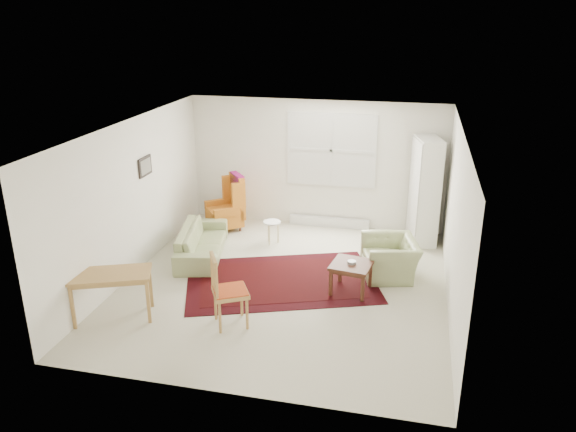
% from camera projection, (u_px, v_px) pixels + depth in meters
% --- Properties ---
extents(room, '(5.04, 5.54, 2.51)m').
position_uv_depth(room, '(288.00, 206.00, 8.64)').
color(room, beige).
rests_on(room, ground).
extents(rug, '(3.46, 2.82, 0.03)m').
position_uv_depth(rug, '(281.00, 280.00, 9.00)').
color(rug, black).
rests_on(rug, ground).
extents(sofa, '(1.07, 1.91, 0.73)m').
position_uv_depth(sofa, '(201.00, 236.00, 9.80)').
color(sofa, '#8E9966').
rests_on(sofa, ground).
extents(armchair, '(1.04, 1.13, 0.74)m').
position_uv_depth(armchair, '(390.00, 254.00, 9.08)').
color(armchair, '#8E9966').
rests_on(armchair, ground).
extents(wingback_chair, '(0.92, 0.91, 1.10)m').
position_uv_depth(wingback_chair, '(224.00, 203.00, 10.93)').
color(wingback_chair, orange).
rests_on(wingback_chair, ground).
extents(coffee_table, '(0.67, 0.67, 0.48)m').
position_uv_depth(coffee_table, '(351.00, 277.00, 8.58)').
color(coffee_table, '#472316').
rests_on(coffee_table, ground).
extents(stool, '(0.41, 0.41, 0.43)m').
position_uv_depth(stool, '(272.00, 232.00, 10.39)').
color(stool, white).
rests_on(stool, ground).
extents(cabinet, '(0.59, 0.86, 1.96)m').
position_uv_depth(cabinet, '(425.00, 191.00, 10.22)').
color(cabinet, white).
rests_on(cabinet, ground).
extents(desk, '(1.21, 0.91, 0.69)m').
position_uv_depth(desk, '(113.00, 295.00, 7.83)').
color(desk, '#AD8246').
rests_on(desk, ground).
extents(desk_chair, '(0.62, 0.62, 1.05)m').
position_uv_depth(desk_chair, '(230.00, 290.00, 7.60)').
color(desk_chair, '#AD8246').
rests_on(desk_chair, ground).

